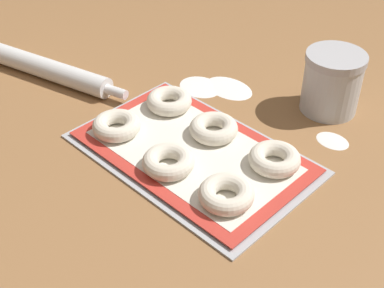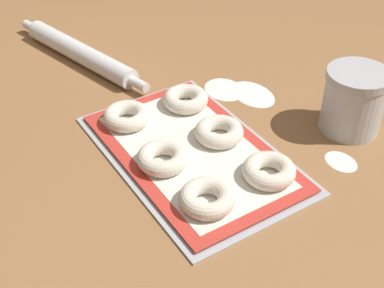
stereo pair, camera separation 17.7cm
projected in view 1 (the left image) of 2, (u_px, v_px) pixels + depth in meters
name	position (u px, v px, depth m)	size (l,w,h in m)	color
ground_plane	(188.00, 152.00, 1.01)	(2.80, 2.80, 0.00)	olive
baking_tray	(192.00, 153.00, 1.00)	(0.44, 0.28, 0.01)	#B2B5BA
baking_mat	(192.00, 151.00, 1.00)	(0.42, 0.26, 0.00)	red
bagel_front_left	(116.00, 126.00, 1.03)	(0.09, 0.09, 0.03)	silver
bagel_front_center	(168.00, 162.00, 0.95)	(0.09, 0.09, 0.03)	silver
bagel_front_right	(226.00, 194.00, 0.88)	(0.09, 0.09, 0.03)	silver
bagel_back_left	(169.00, 101.00, 1.10)	(0.09, 0.09, 0.03)	silver
bagel_back_center	(214.00, 128.00, 1.03)	(0.09, 0.09, 0.03)	silver
bagel_back_right	(275.00, 159.00, 0.95)	(0.09, 0.09, 0.03)	silver
flour_canister	(332.00, 82.00, 1.09)	(0.12, 0.12, 0.13)	silver
rolling_pin	(43.00, 67.00, 1.22)	(0.45, 0.14, 0.05)	silver
flour_patch_near	(200.00, 86.00, 1.19)	(0.10, 0.08, 0.00)	white
flour_patch_far	(333.00, 140.00, 1.04)	(0.07, 0.05, 0.00)	white
flour_patch_side	(229.00, 88.00, 1.19)	(0.12, 0.08, 0.00)	white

